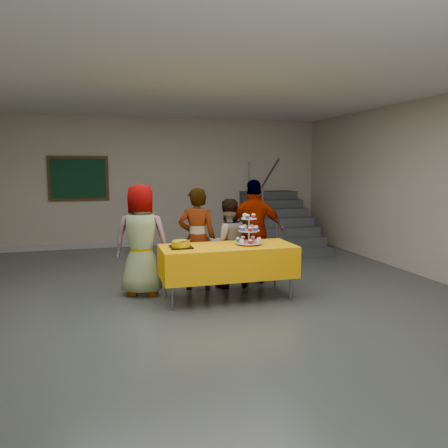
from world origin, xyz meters
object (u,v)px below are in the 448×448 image
object	(u,v)px
cupcake_stand	(249,233)
noticeboard	(79,178)
schoolchild_b	(197,239)
bake_table	(228,261)
staircase	(277,225)
schoolchild_a	(141,240)
bear_cake	(181,244)
schoolchild_d	(255,232)
schoolchild_c	(227,243)

from	to	relation	value
cupcake_stand	noticeboard	size ratio (longest dim) A/B	0.34
schoolchild_b	noticeboard	world-z (taller)	noticeboard
schoolchild_b	bake_table	bearing A→B (deg)	133.14
bake_table	staircase	world-z (taller)	staircase
cupcake_stand	bake_table	bearing A→B (deg)	179.80
bake_table	schoolchild_a	bearing A→B (deg)	153.94
schoolchild_b	noticeboard	xyz separation A→B (m)	(-1.85, 3.91, 0.82)
bear_cake	noticeboard	xyz separation A→B (m)	(-1.50, 4.50, 0.77)
schoolchild_d	bear_cake	bearing A→B (deg)	39.71
schoolchild_d	noticeboard	xyz separation A→B (m)	(-2.83, 3.77, 0.77)
cupcake_stand	schoolchild_a	xyz separation A→B (m)	(-1.45, 0.56, -0.13)
schoolchild_d	staircase	world-z (taller)	staircase
bear_cake	schoolchild_b	distance (m)	0.69
bear_cake	staircase	distance (m)	4.71
schoolchild_a	cupcake_stand	bearing A→B (deg)	175.76
cupcake_stand	schoolchild_a	distance (m)	1.56
schoolchild_a	schoolchild_d	world-z (taller)	schoolchild_d
bear_cake	schoolchild_a	size ratio (longest dim) A/B	0.22
schoolchild_c	bake_table	bearing A→B (deg)	74.25
staircase	noticeboard	size ratio (longest dim) A/B	1.85
staircase	noticeboard	bearing A→B (deg)	169.32
schoolchild_c	schoolchild_d	size ratio (longest dim) A/B	0.83
bake_table	cupcake_stand	size ratio (longest dim) A/B	4.22
schoolchild_c	noticeboard	bearing A→B (deg)	-59.26
bear_cake	schoolchild_d	xyz separation A→B (m)	(1.33, 0.73, 0.00)
bear_cake	schoolchild_c	distance (m)	1.03
noticeboard	staircase	bearing A→B (deg)	-10.68
bake_table	cupcake_stand	distance (m)	0.49
schoolchild_c	staircase	bearing A→B (deg)	-124.37
bear_cake	cupcake_stand	bearing A→B (deg)	-0.91
schoolchild_a	schoolchild_c	bearing A→B (deg)	-161.11
bake_table	noticeboard	world-z (taller)	noticeboard
bake_table	bear_cake	bearing A→B (deg)	178.76
bear_cake	noticeboard	distance (m)	4.81
schoolchild_b	cupcake_stand	bearing A→B (deg)	151.60
cupcake_stand	schoolchild_d	world-z (taller)	schoolchild_d
schoolchild_b	schoolchild_c	bearing A→B (deg)	-164.09
schoolchild_b	noticeboard	size ratio (longest dim) A/B	1.20
cupcake_stand	staircase	bearing A→B (deg)	61.98
schoolchild_b	schoolchild_c	distance (m)	0.49
schoolchild_a	schoolchild_c	xyz separation A→B (m)	(1.32, 0.05, -0.12)
bake_table	noticeboard	size ratio (longest dim) A/B	1.45
bear_cake	schoolchild_b	bearing A→B (deg)	59.33
bake_table	schoolchild_d	bearing A→B (deg)	48.35
schoolchild_d	cupcake_stand	bearing A→B (deg)	75.36
noticeboard	cupcake_stand	bearing A→B (deg)	-61.33
cupcake_stand	schoolchild_c	distance (m)	0.67
bake_table	bear_cake	world-z (taller)	bear_cake
bear_cake	noticeboard	size ratio (longest dim) A/B	0.28
schoolchild_b	staircase	xyz separation A→B (m)	(2.58, 3.07, -0.29)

